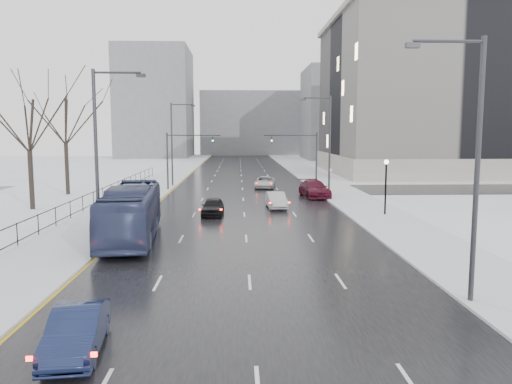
{
  "coord_description": "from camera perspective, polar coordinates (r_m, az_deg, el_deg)",
  "views": [
    {
      "loc": [
        -0.48,
        -8.16,
        6.56
      ],
      "look_at": [
        0.73,
        25.51,
        2.5
      ],
      "focal_mm": 35.0,
      "sensor_mm": 36.0,
      "label": 1
    }
  ],
  "objects": [
    {
      "name": "bldg_far_right",
      "position": [
        126.49,
        11.08,
        8.76
      ],
      "size": [
        24.0,
        20.0,
        22.0
      ],
      "primitive_type": "cube",
      "color": "slate",
      "rests_on": "ground"
    },
    {
      "name": "road",
      "position": [
        68.48,
        -1.65,
        1.39
      ],
      "size": [
        16.0,
        150.0,
        0.04
      ],
      "primitive_type": "cube",
      "color": "black",
      "rests_on": "ground"
    },
    {
      "name": "civic_building",
      "position": [
        87.79,
        22.09,
        9.41
      ],
      "size": [
        41.0,
        31.0,
        24.8
      ],
      "color": "gray",
      "rests_on": "ground"
    },
    {
      "name": "iron_fence",
      "position": [
        40.56,
        -20.02,
        -1.56
      ],
      "size": [
        0.06,
        70.0,
        1.3
      ],
      "color": "black",
      "rests_on": "sidewalk_left"
    },
    {
      "name": "streetlight_l_far",
      "position": [
        60.66,
        -9.39,
        5.89
      ],
      "size": [
        2.95,
        0.25,
        10.0
      ],
      "color": "#2D2D33",
      "rests_on": "ground"
    },
    {
      "name": "tree_park_e",
      "position": [
        55.48,
        -20.67,
        -0.36
      ],
      "size": [
        9.45,
        9.45,
        13.5
      ],
      "primitive_type": null,
      "color": "black",
      "rests_on": "ground"
    },
    {
      "name": "bldg_far_left",
      "position": [
        135.09,
        -11.4,
        9.9
      ],
      "size": [
        18.0,
        22.0,
        28.0
      ],
      "primitive_type": "cube",
      "color": "slate",
      "rests_on": "ground"
    },
    {
      "name": "mast_signal_left",
      "position": [
        56.63,
        -9.03,
        4.3
      ],
      "size": [
        6.1,
        0.33,
        6.5
      ],
      "color": "#2D2D33",
      "rests_on": "ground"
    },
    {
      "name": "sedan_right_far",
      "position": [
        50.52,
        6.7,
        0.36
      ],
      "size": [
        2.93,
        5.95,
        1.67
      ],
      "primitive_type": "imported",
      "rotation": [
        0.0,
        0.0,
        0.11
      ],
      "color": "#470C1D",
      "rests_on": "road"
    },
    {
      "name": "tree_park_d",
      "position": [
        46.05,
        -24.14,
        -1.93
      ],
      "size": [
        8.75,
        8.75,
        12.5
      ],
      "primitive_type": null,
      "color": "black",
      "rests_on": "ground"
    },
    {
      "name": "lamppost_r_mid",
      "position": [
        40.02,
        14.63,
        1.46
      ],
      "size": [
        0.36,
        0.36,
        4.28
      ],
      "color": "black",
      "rests_on": "sidewalk_right"
    },
    {
      "name": "sedan_left_near",
      "position": [
        16.2,
        -19.81,
        -14.7
      ],
      "size": [
        1.89,
        4.23,
        1.35
      ],
      "primitive_type": "imported",
      "rotation": [
        0.0,
        0.0,
        0.12
      ],
      "color": "#151D3F",
      "rests_on": "road"
    },
    {
      "name": "no_uturn_sign",
      "position": [
        53.22,
        8.43,
        2.21
      ],
      "size": [
        0.6,
        0.06,
        2.7
      ],
      "color": "#2D2D33",
      "rests_on": "sidewalk_right"
    },
    {
      "name": "streetlight_r_near",
      "position": [
        20.14,
        23.43,
        3.62
      ],
      "size": [
        2.95,
        0.25,
        10.0
      ],
      "color": "#2D2D33",
      "rests_on": "ground"
    },
    {
      "name": "sidewalk_left",
      "position": [
        69.2,
        -10.38,
        1.39
      ],
      "size": [
        5.0,
        150.0,
        0.16
      ],
      "primitive_type": "cube",
      "color": "silver",
      "rests_on": "ground"
    },
    {
      "name": "sidewalk_right",
      "position": [
        69.34,
        7.06,
        1.46
      ],
      "size": [
        5.0,
        150.0,
        0.16
      ],
      "primitive_type": "cube",
      "color": "silver",
      "rests_on": "ground"
    },
    {
      "name": "streetlight_l_near",
      "position": [
        29.21,
        -17.38,
        4.71
      ],
      "size": [
        2.95,
        0.25,
        10.0
      ],
      "color": "#2D2D33",
      "rests_on": "ground"
    },
    {
      "name": "park_strip",
      "position": [
        71.2,
        -17.97,
        1.3
      ],
      "size": [
        14.0,
        150.0,
        0.12
      ],
      "primitive_type": "cube",
      "color": "white",
      "rests_on": "ground"
    },
    {
      "name": "bldg_far_center",
      "position": [
        148.25,
        -0.33,
        7.81
      ],
      "size": [
        30.0,
        18.0,
        18.0
      ],
      "primitive_type": "cube",
      "color": "slate",
      "rests_on": "ground"
    },
    {
      "name": "sedan_center_near",
      "position": [
        39.43,
        -4.97,
        -1.66
      ],
      "size": [
        1.78,
        4.1,
        1.37
      ],
      "primitive_type": "imported",
      "rotation": [
        0.0,
        0.0,
        -0.04
      ],
      "color": "black",
      "rests_on": "road"
    },
    {
      "name": "mast_signal_right",
      "position": [
        56.75,
        5.86,
        4.36
      ],
      "size": [
        6.1,
        0.33,
        6.5
      ],
      "color": "#2D2D33",
      "rests_on": "ground"
    },
    {
      "name": "sedan_right_near",
      "position": [
        42.91,
        2.3,
        -0.93
      ],
      "size": [
        1.78,
        4.34,
        1.4
      ],
      "primitive_type": "imported",
      "rotation": [
        0.0,
        0.0,
        0.07
      ],
      "color": "#A4A1A6",
      "rests_on": "road"
    },
    {
      "name": "streetlight_r_mid",
      "position": [
        48.94,
        8.16,
        5.7
      ],
      "size": [
        2.95,
        0.25,
        10.0
      ],
      "color": "#2D2D33",
      "rests_on": "ground"
    },
    {
      "name": "cross_road",
      "position": [
        56.54,
        -1.56,
        0.23
      ],
      "size": [
        130.0,
        10.0,
        0.04
      ],
      "primitive_type": "cube",
      "color": "black",
      "rests_on": "ground"
    },
    {
      "name": "bus",
      "position": [
        31.38,
        -14.04,
        -2.29
      ],
      "size": [
        3.84,
        11.97,
        3.28
      ],
      "primitive_type": "imported",
      "rotation": [
        0.0,
        0.0,
        0.09
      ],
      "color": "navy",
      "rests_on": "road"
    },
    {
      "name": "sedan_right_cross",
      "position": [
        58.49,
        1.03,
        1.13
      ],
      "size": [
        2.79,
        5.08,
        1.35
      ],
      "primitive_type": "imported",
      "rotation": [
        0.0,
        0.0,
        -0.12
      ],
      "color": "#BAB9BE",
      "rests_on": "road"
    }
  ]
}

